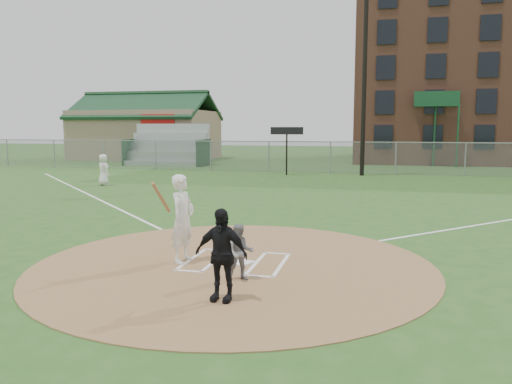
% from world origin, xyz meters
% --- Properties ---
extents(ground, '(140.00, 140.00, 0.00)m').
position_xyz_m(ground, '(0.00, 0.00, 0.00)').
color(ground, '#29531C').
rests_on(ground, ground).
extents(dirt_circle, '(8.40, 8.40, 0.02)m').
position_xyz_m(dirt_circle, '(0.00, 0.00, 0.01)').
color(dirt_circle, '#9A7349').
rests_on(dirt_circle, ground).
extents(home_plate, '(0.57, 0.57, 0.03)m').
position_xyz_m(home_plate, '(0.14, 0.10, 0.03)').
color(home_plate, white).
rests_on(home_plate, dirt_circle).
extents(foul_line_third, '(17.04, 17.04, 0.01)m').
position_xyz_m(foul_line_third, '(-9.00, 9.00, 0.01)').
color(foul_line_third, white).
rests_on(foul_line_third, ground).
extents(catcher, '(0.62, 0.54, 1.07)m').
position_xyz_m(catcher, '(0.44, -1.07, 0.56)').
color(catcher, gray).
rests_on(catcher, dirt_circle).
extents(umpire, '(0.94, 0.45, 1.55)m').
position_xyz_m(umpire, '(0.43, -2.20, 0.80)').
color(umpire, black).
rests_on(umpire, dirt_circle).
extents(ondeck_player, '(0.91, 0.83, 1.56)m').
position_xyz_m(ondeck_player, '(-10.47, 12.59, 0.78)').
color(ondeck_player, white).
rests_on(ondeck_player, ground).
extents(batters_boxes, '(2.08, 1.88, 0.01)m').
position_xyz_m(batters_boxes, '(0.00, 0.15, 0.03)').
color(batters_boxes, white).
rests_on(batters_boxes, dirt_circle).
extents(batter_at_plate, '(0.67, 1.08, 1.88)m').
position_xyz_m(batter_at_plate, '(-1.11, -0.08, 0.96)').
color(batter_at_plate, white).
rests_on(batter_at_plate, dirt_circle).
extents(outfield_fence, '(56.08, 0.08, 2.03)m').
position_xyz_m(outfield_fence, '(0.00, 22.00, 1.02)').
color(outfield_fence, slate).
rests_on(outfield_fence, ground).
extents(bleachers, '(6.08, 3.20, 3.20)m').
position_xyz_m(bleachers, '(-13.00, 26.20, 1.59)').
color(bleachers, '#B7BABF').
rests_on(bleachers, ground).
extents(clubhouse, '(12.20, 8.71, 6.23)m').
position_xyz_m(clubhouse, '(-18.00, 32.99, 2.39)').
color(clubhouse, '#9B8569').
rests_on(clubhouse, ground).
extents(light_pole, '(1.20, 0.30, 12.22)m').
position_xyz_m(light_pole, '(2.00, 21.00, 6.61)').
color(light_pole, black).
rests_on(light_pole, ground).
extents(scoreboard_sign, '(2.00, 0.10, 2.93)m').
position_xyz_m(scoreboard_sign, '(-2.50, 20.20, 2.39)').
color(scoreboard_sign, black).
rests_on(scoreboard_sign, ground).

